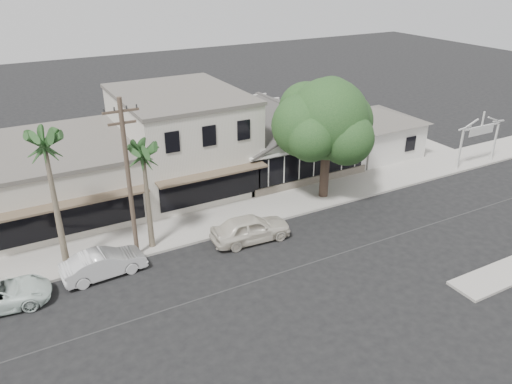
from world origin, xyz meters
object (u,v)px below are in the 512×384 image
arch_sign (481,128)px  car_1 (104,263)px  utility_pole (129,177)px  car_0 (251,228)px  shade_tree (325,121)px

arch_sign → car_1: arch_sign is taller
arch_sign → utility_pole: size_ratio=0.46×
arch_sign → utility_pole: bearing=-179.8°
car_1 → car_0: bearing=-97.4°
car_0 → car_1: (-8.36, 0.54, -0.10)m
utility_pole → shade_tree: 13.52m
utility_pole → car_1: utility_pole is taller
car_0 → car_1: bearing=90.3°
arch_sign → car_0: size_ratio=0.88×
shade_tree → car_1: bearing=-171.2°
car_0 → car_1: size_ratio=1.10×
utility_pole → car_0: size_ratio=1.92×
arch_sign → shade_tree: shade_tree is taller
car_1 → shade_tree: 16.33m
arch_sign → car_1: bearing=-178.0°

